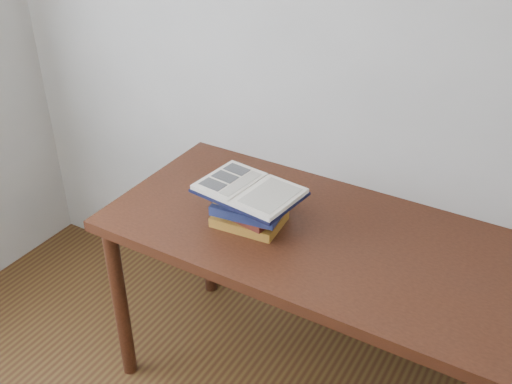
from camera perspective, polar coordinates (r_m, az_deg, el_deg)
The scene contains 3 objects.
desk at distance 2.21m, azimuth 5.27°, elevation -5.69°, with size 1.50×0.75×0.80m.
book_stack at distance 2.15m, azimuth -0.70°, elevation -1.65°, with size 0.27×0.21×0.13m.
open_book at distance 2.10m, azimuth -0.63°, elevation 0.19°, with size 0.38×0.29×0.03m.
Camera 1 is at (0.70, -0.23, 2.04)m, focal length 42.00 mm.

